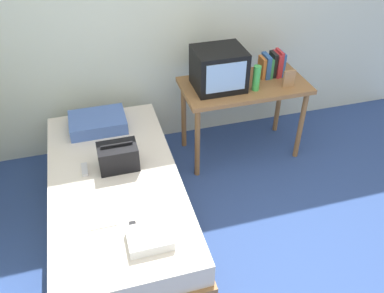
% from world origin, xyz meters
% --- Properties ---
extents(ground_plane, '(8.00, 8.00, 0.00)m').
position_xyz_m(ground_plane, '(0.00, 0.00, 0.00)').
color(ground_plane, '#2D4784').
extents(wall_back, '(5.20, 0.10, 2.60)m').
position_xyz_m(wall_back, '(0.00, 2.00, 1.30)').
color(wall_back, silver).
rests_on(wall_back, ground).
extents(bed, '(1.00, 2.00, 0.53)m').
position_xyz_m(bed, '(-0.86, 0.79, 0.26)').
color(bed, olive).
rests_on(bed, ground).
extents(desk, '(1.16, 0.60, 0.78)m').
position_xyz_m(desk, '(0.45, 1.47, 0.67)').
color(desk, olive).
rests_on(desk, ground).
extents(tv, '(0.44, 0.39, 0.36)m').
position_xyz_m(tv, '(0.20, 1.48, 0.96)').
color(tv, black).
rests_on(tv, desk).
extents(water_bottle, '(0.07, 0.07, 0.23)m').
position_xyz_m(water_bottle, '(0.50, 1.34, 0.89)').
color(water_bottle, green).
rests_on(water_bottle, desk).
extents(book_row, '(0.22, 0.17, 0.24)m').
position_xyz_m(book_row, '(0.75, 1.55, 0.89)').
color(book_row, '#CC7233').
rests_on(book_row, desk).
extents(picture_frame, '(0.11, 0.02, 0.16)m').
position_xyz_m(picture_frame, '(0.81, 1.31, 0.85)').
color(picture_frame, '#9E754C').
rests_on(picture_frame, desk).
extents(pillow, '(0.49, 0.36, 0.11)m').
position_xyz_m(pillow, '(-0.91, 1.49, 0.59)').
color(pillow, '#4766AD').
rests_on(pillow, bed).
extents(handbag, '(0.30, 0.20, 0.22)m').
position_xyz_m(handbag, '(-0.80, 0.90, 0.63)').
color(handbag, black).
rests_on(handbag, bed).
extents(magazine, '(0.21, 0.29, 0.01)m').
position_xyz_m(magazine, '(-0.99, 0.45, 0.53)').
color(magazine, white).
rests_on(magazine, bed).
extents(remote_dark, '(0.04, 0.16, 0.02)m').
position_xyz_m(remote_dark, '(-0.80, 0.22, 0.54)').
color(remote_dark, black).
rests_on(remote_dark, bed).
extents(remote_silver, '(0.04, 0.14, 0.02)m').
position_xyz_m(remote_silver, '(-1.07, 0.93, 0.54)').
color(remote_silver, '#B7B7BC').
rests_on(remote_silver, bed).
extents(folded_towel, '(0.28, 0.22, 0.07)m').
position_xyz_m(folded_towel, '(-0.72, 0.11, 0.57)').
color(folded_towel, white).
rests_on(folded_towel, bed).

